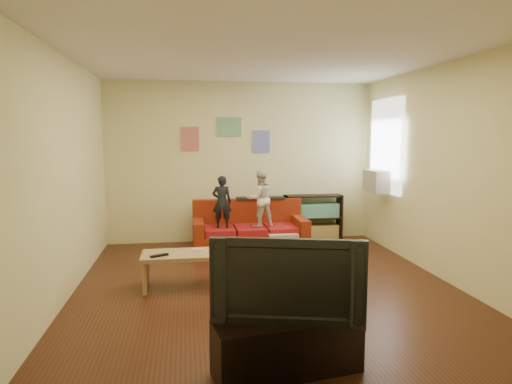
{
  "coord_description": "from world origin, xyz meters",
  "views": [
    {
      "loc": [
        -0.93,
        -5.22,
        1.81
      ],
      "look_at": [
        0.0,
        0.8,
        1.05
      ],
      "focal_mm": 32.0,
      "sensor_mm": 36.0,
      "label": 1
    }
  ],
  "objects": [
    {
      "name": "room_shell",
      "position": [
        0.0,
        0.0,
        1.35
      ],
      "size": [
        4.52,
        5.02,
        2.72
      ],
      "color": "#431F11",
      "rests_on": "ground"
    },
    {
      "name": "sofa",
      "position": [
        0.06,
        1.91,
        0.27
      ],
      "size": [
        1.8,
        0.83,
        0.79
      ],
      "color": "maroon",
      "rests_on": "ground"
    },
    {
      "name": "child_a",
      "position": [
        -0.39,
        1.75,
        0.79
      ],
      "size": [
        0.32,
        0.23,
        0.82
      ],
      "primitive_type": "imported",
      "rotation": [
        0.0,
        0.0,
        3.02
      ],
      "color": "black",
      "rests_on": "sofa"
    },
    {
      "name": "child_b",
      "position": [
        0.21,
        1.75,
        0.83
      ],
      "size": [
        0.5,
        0.43,
        0.9
      ],
      "primitive_type": "imported",
      "rotation": [
        0.0,
        0.0,
        3.38
      ],
      "color": "silver",
      "rests_on": "sofa"
    },
    {
      "name": "coffee_table",
      "position": [
        -1.0,
        0.14,
        0.36
      ],
      "size": [
        0.93,
        0.51,
        0.42
      ],
      "color": "tan",
      "rests_on": "ground"
    },
    {
      "name": "remote",
      "position": [
        -1.25,
        0.02,
        0.43
      ],
      "size": [
        0.21,
        0.15,
        0.02
      ],
      "primitive_type": "cube",
      "rotation": [
        0.0,
        0.0,
        0.49
      ],
      "color": "black",
      "rests_on": "coffee_table"
    },
    {
      "name": "game_controller",
      "position": [
        -0.8,
        0.19,
        0.43
      ],
      "size": [
        0.15,
        0.07,
        0.03
      ],
      "primitive_type": "cube",
      "rotation": [
        0.0,
        0.0,
        -0.2
      ],
      "color": "white",
      "rests_on": "coffee_table"
    },
    {
      "name": "bookshelf",
      "position": [
        1.23,
        2.3,
        0.35
      ],
      "size": [
        0.99,
        0.3,
        0.79
      ],
      "color": "black",
      "rests_on": "ground"
    },
    {
      "name": "window",
      "position": [
        2.22,
        1.65,
        1.64
      ],
      "size": [
        0.04,
        1.08,
        1.48
      ],
      "primitive_type": "cube",
      "color": "white",
      "rests_on": "room_shell"
    },
    {
      "name": "ac_unit",
      "position": [
        2.1,
        1.65,
        1.08
      ],
      "size": [
        0.28,
        0.55,
        0.35
      ],
      "primitive_type": "cube",
      "color": "#B7B2A3",
      "rests_on": "window"
    },
    {
      "name": "artwork_left",
      "position": [
        -0.85,
        2.48,
        1.75
      ],
      "size": [
        0.3,
        0.01,
        0.4
      ],
      "primitive_type": "cube",
      "color": "#D87266",
      "rests_on": "room_shell"
    },
    {
      "name": "artwork_center",
      "position": [
        -0.2,
        2.48,
        1.95
      ],
      "size": [
        0.42,
        0.01,
        0.32
      ],
      "primitive_type": "cube",
      "color": "#72B27F",
      "rests_on": "room_shell"
    },
    {
      "name": "artwork_right",
      "position": [
        0.35,
        2.48,
        1.7
      ],
      "size": [
        0.3,
        0.01,
        0.38
      ],
      "primitive_type": "cube",
      "color": "#727FCC",
      "rests_on": "room_shell"
    },
    {
      "name": "file_box",
      "position": [
        0.53,
        1.56,
        0.16
      ],
      "size": [
        0.45,
        0.34,
        0.31
      ],
      "color": "beige",
      "rests_on": "ground"
    },
    {
      "name": "tv_stand",
      "position": [
        -0.19,
        -1.99,
        0.21
      ],
      "size": [
        1.17,
        0.56,
        0.42
      ],
      "primitive_type": "cube",
      "rotation": [
        0.0,
        0.0,
        0.17
      ],
      "color": "black",
      "rests_on": "ground"
    },
    {
      "name": "television",
      "position": [
        -0.19,
        -1.99,
        0.75
      ],
      "size": [
        1.14,
        0.43,
        0.65
      ],
      "primitive_type": "imported",
      "rotation": [
        0.0,
        0.0,
        -0.26
      ],
      "color": "black",
      "rests_on": "tv_stand"
    },
    {
      "name": "tissue",
      "position": [
        0.79,
        0.51,
        0.05
      ],
      "size": [
        0.12,
        0.12,
        0.11
      ],
      "primitive_type": "sphere",
      "rotation": [
        0.0,
        0.0,
        0.1
      ],
      "color": "white",
      "rests_on": "ground"
    }
  ]
}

